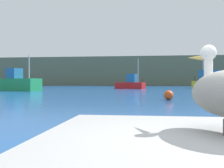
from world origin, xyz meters
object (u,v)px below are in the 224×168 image
at_px(fishing_boat_yellow, 215,82).
at_px(fishing_boat_green, 18,83).
at_px(fishing_boat_red, 130,84).
at_px(mooring_buoy, 169,95).

height_order(fishing_boat_yellow, fishing_boat_green, fishing_boat_yellow).
height_order(fishing_boat_red, mooring_buoy, fishing_boat_red).
bearing_deg(fishing_boat_green, mooring_buoy, -16.26).
xyz_separation_m(fishing_boat_yellow, mooring_buoy, (-9.39, -28.16, -0.75)).
height_order(fishing_boat_red, fishing_boat_green, fishing_boat_red).
distance_m(fishing_boat_red, fishing_boat_yellow, 13.87).
distance_m(fishing_boat_red, mooring_buoy, 23.45).
relative_size(fishing_boat_yellow, fishing_boat_green, 1.27).
xyz_separation_m(fishing_boat_red, mooring_buoy, (3.54, -23.17, -0.43)).
bearing_deg(fishing_boat_yellow, fishing_boat_red, 13.50).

